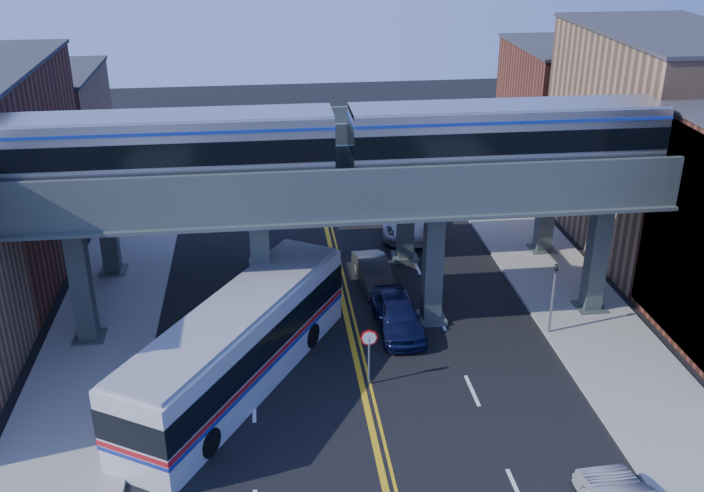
{
  "coord_description": "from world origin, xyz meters",
  "views": [
    {
      "loc": [
        -3.67,
        -24.35,
        18.89
      ],
      "look_at": [
        0.09,
        7.19,
        4.5
      ],
      "focal_mm": 40.0,
      "sensor_mm": 36.0,
      "label": 1
    }
  ],
  "objects_px": {
    "car_lane_a": "(398,315)",
    "stop_sign": "(369,348)",
    "car_lane_d": "(349,196)",
    "car_lane_c": "(407,217)",
    "transit_train": "(169,148)",
    "traffic_signal": "(553,291)",
    "car_lane_b": "(374,272)",
    "transit_bus": "(238,346)"
  },
  "relations": [
    {
      "from": "transit_train",
      "to": "traffic_signal",
      "type": "bearing_deg",
      "value": -6.81
    },
    {
      "from": "stop_sign",
      "to": "car_lane_d",
      "type": "relative_size",
      "value": 0.45
    },
    {
      "from": "car_lane_a",
      "to": "car_lane_c",
      "type": "xyz_separation_m",
      "value": [
        2.55,
        11.69,
        0.05
      ]
    },
    {
      "from": "car_lane_c",
      "to": "transit_bus",
      "type": "bearing_deg",
      "value": -115.11
    },
    {
      "from": "transit_train",
      "to": "car_lane_a",
      "type": "bearing_deg",
      "value": -4.43
    },
    {
      "from": "stop_sign",
      "to": "car_lane_c",
      "type": "xyz_separation_m",
      "value": [
        4.52,
        15.93,
        -0.86
      ]
    },
    {
      "from": "transit_bus",
      "to": "car_lane_a",
      "type": "height_order",
      "value": "transit_bus"
    },
    {
      "from": "car_lane_c",
      "to": "car_lane_b",
      "type": "bearing_deg",
      "value": -105.82
    },
    {
      "from": "transit_bus",
      "to": "car_lane_a",
      "type": "distance_m",
      "value": 8.23
    },
    {
      "from": "traffic_signal",
      "to": "car_lane_a",
      "type": "height_order",
      "value": "traffic_signal"
    },
    {
      "from": "transit_train",
      "to": "traffic_signal",
      "type": "distance_m",
      "value": 18.19
    },
    {
      "from": "transit_train",
      "to": "transit_bus",
      "type": "relative_size",
      "value": 3.2
    },
    {
      "from": "transit_train",
      "to": "car_lane_a",
      "type": "distance_m",
      "value": 12.86
    },
    {
      "from": "traffic_signal",
      "to": "car_lane_c",
      "type": "bearing_deg",
      "value": 108.72
    },
    {
      "from": "car_lane_c",
      "to": "car_lane_d",
      "type": "xyz_separation_m",
      "value": [
        -3.02,
        4.04,
        -0.04
      ]
    },
    {
      "from": "transit_train",
      "to": "stop_sign",
      "type": "height_order",
      "value": "transit_train"
    },
    {
      "from": "transit_train",
      "to": "car_lane_c",
      "type": "height_order",
      "value": "transit_train"
    },
    {
      "from": "transit_train",
      "to": "transit_bus",
      "type": "distance_m",
      "value": 8.82
    },
    {
      "from": "transit_bus",
      "to": "car_lane_b",
      "type": "xyz_separation_m",
      "value": [
        6.87,
        8.37,
        -1.11
      ]
    },
    {
      "from": "traffic_signal",
      "to": "car_lane_b",
      "type": "xyz_separation_m",
      "value": [
        -7.4,
        6.04,
        -1.58
      ]
    },
    {
      "from": "car_lane_c",
      "to": "car_lane_d",
      "type": "distance_m",
      "value": 5.04
    },
    {
      "from": "transit_bus",
      "to": "transit_train",
      "type": "bearing_deg",
      "value": 60.65
    },
    {
      "from": "transit_train",
      "to": "car_lane_c",
      "type": "bearing_deg",
      "value": 41.44
    },
    {
      "from": "transit_bus",
      "to": "car_lane_b",
      "type": "relative_size",
      "value": 3.07
    },
    {
      "from": "stop_sign",
      "to": "car_lane_c",
      "type": "bearing_deg",
      "value": 74.15
    },
    {
      "from": "car_lane_c",
      "to": "car_lane_d",
      "type": "relative_size",
      "value": 1.09
    },
    {
      "from": "car_lane_b",
      "to": "stop_sign",
      "type": "bearing_deg",
      "value": -104.27
    },
    {
      "from": "traffic_signal",
      "to": "car_lane_a",
      "type": "relative_size",
      "value": 0.83
    },
    {
      "from": "transit_bus",
      "to": "stop_sign",
      "type": "bearing_deg",
      "value": -66.27
    },
    {
      "from": "stop_sign",
      "to": "car_lane_b",
      "type": "bearing_deg",
      "value": 80.58
    },
    {
      "from": "car_lane_d",
      "to": "stop_sign",
      "type": "bearing_deg",
      "value": -94.24
    },
    {
      "from": "car_lane_a",
      "to": "stop_sign",
      "type": "bearing_deg",
      "value": -116.59
    },
    {
      "from": "car_lane_b",
      "to": "car_lane_d",
      "type": "bearing_deg",
      "value": 85.15
    },
    {
      "from": "stop_sign",
      "to": "car_lane_c",
      "type": "distance_m",
      "value": 16.58
    },
    {
      "from": "traffic_signal",
      "to": "transit_bus",
      "type": "distance_m",
      "value": 14.47
    },
    {
      "from": "transit_bus",
      "to": "car_lane_c",
      "type": "height_order",
      "value": "transit_bus"
    },
    {
      "from": "stop_sign",
      "to": "traffic_signal",
      "type": "relative_size",
      "value": 0.64
    },
    {
      "from": "car_lane_a",
      "to": "transit_train",
      "type": "bearing_deg",
      "value": 173.96
    },
    {
      "from": "car_lane_b",
      "to": "traffic_signal",
      "type": "bearing_deg",
      "value": -44.07
    },
    {
      "from": "car_lane_b",
      "to": "transit_train",
      "type": "bearing_deg",
      "value": -161.5
    },
    {
      "from": "car_lane_a",
      "to": "traffic_signal",
      "type": "bearing_deg",
      "value": -11.74
    },
    {
      "from": "transit_train",
      "to": "car_lane_b",
      "type": "height_order",
      "value": "transit_train"
    }
  ]
}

